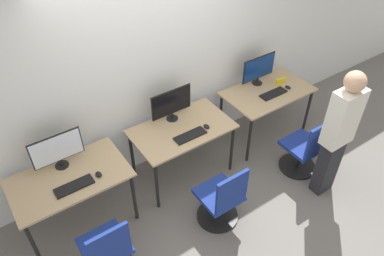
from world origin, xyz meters
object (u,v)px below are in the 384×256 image
at_px(keyboard_center, 190,135).
at_px(office_chair_right, 305,151).
at_px(office_chair_center, 222,201).
at_px(keyboard_right, 273,94).
at_px(person_right, 339,132).
at_px(mouse_right, 288,87).
at_px(monitor_left, 57,150).
at_px(mouse_center, 207,126).
at_px(keyboard_left, 74,186).
at_px(office_chair_left, 108,253).
at_px(monitor_right, 259,69).
at_px(mouse_left, 99,174).
at_px(monitor_center, 171,104).

bearing_deg(keyboard_center, office_chair_right, -26.87).
xyz_separation_m(office_chair_center, keyboard_right, (1.44, 0.77, 0.42)).
bearing_deg(person_right, mouse_right, 71.34).
relative_size(monitor_left, mouse_center, 5.94).
xyz_separation_m(keyboard_left, person_right, (2.66, -1.05, 0.17)).
bearing_deg(keyboard_right, mouse_center, -177.29).
bearing_deg(mouse_center, office_chair_center, -113.01).
xyz_separation_m(office_chair_left, monitor_right, (2.75, 0.98, 0.64)).
bearing_deg(person_right, monitor_right, 85.71).
bearing_deg(mouse_center, keyboard_center, -175.65).
height_order(office_chair_center, office_chair_right, same).
relative_size(office_chair_left, mouse_right, 9.56).
xyz_separation_m(monitor_left, keyboard_center, (1.38, -0.38, -0.22)).
bearing_deg(monitor_left, mouse_left, -53.27).
bearing_deg(monitor_left, person_right, -27.80).
relative_size(office_chair_center, person_right, 0.51).
relative_size(keyboard_center, office_chair_right, 0.45).
bearing_deg(monitor_right, keyboard_right, -90.00).
bearing_deg(monitor_right, keyboard_left, -172.25).
relative_size(mouse_center, office_chair_center, 0.10).
bearing_deg(monitor_center, keyboard_right, -12.99).
distance_m(keyboard_center, monitor_right, 1.46).
distance_m(monitor_right, office_chair_right, 1.24).
xyz_separation_m(keyboard_center, monitor_right, (1.38, 0.40, 0.22)).
distance_m(office_chair_left, monitor_right, 2.98).
xyz_separation_m(office_chair_left, keyboard_center, (1.36, 0.58, 0.42)).
xyz_separation_m(monitor_left, mouse_left, (0.26, -0.35, -0.21)).
height_order(office_chair_left, mouse_right, office_chair_left).
distance_m(mouse_left, office_chair_center, 1.36).
height_order(office_chair_left, office_chair_center, same).
bearing_deg(keyboard_left, keyboard_right, 1.10).
bearing_deg(keyboard_right, keyboard_center, -177.00).
relative_size(keyboard_right, mouse_right, 4.34).
xyz_separation_m(monitor_left, office_chair_center, (1.33, -1.08, -0.64)).
bearing_deg(monitor_left, keyboard_left, -90.00).
height_order(keyboard_left, mouse_left, mouse_left).
bearing_deg(person_right, office_chair_right, 85.64).
xyz_separation_m(keyboard_center, keyboard_right, (1.38, 0.07, 0.00)).
xyz_separation_m(mouse_center, mouse_right, (1.40, 0.05, 0.00)).
distance_m(mouse_right, person_right, 1.17).
distance_m(monitor_left, mouse_center, 1.68).
relative_size(monitor_left, office_chair_right, 0.62).
bearing_deg(monitor_right, keyboard_center, -164.04).
xyz_separation_m(monitor_center, mouse_right, (1.65, -0.33, -0.21)).
relative_size(monitor_left, keyboard_center, 1.37).
xyz_separation_m(mouse_center, keyboard_right, (1.14, 0.05, -0.01)).
bearing_deg(monitor_left, office_chair_left, -88.68).
height_order(monitor_center, office_chair_center, monitor_center).
distance_m(mouse_center, mouse_right, 1.40).
distance_m(mouse_left, person_right, 2.62).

